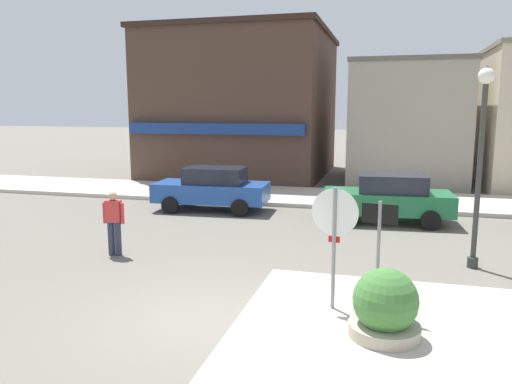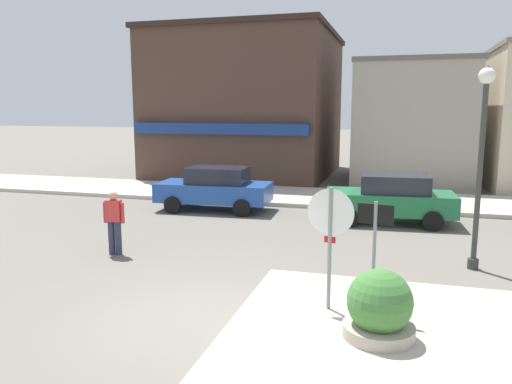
% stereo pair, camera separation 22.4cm
% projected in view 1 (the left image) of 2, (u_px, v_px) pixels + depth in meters
% --- Properties ---
extents(ground_plane, '(160.00, 160.00, 0.00)m').
position_uv_depth(ground_plane, '(203.00, 319.00, 8.68)').
color(ground_plane, '#6B665B').
extents(sidewalk_corner, '(6.40, 4.80, 0.15)m').
position_uv_depth(sidewalk_corner, '(438.00, 338.00, 7.79)').
color(sidewalk_corner, beige).
rests_on(sidewalk_corner, ground).
extents(kerb_far, '(80.00, 4.00, 0.15)m').
position_uv_depth(kerb_far, '(310.00, 197.00, 20.19)').
color(kerb_far, beige).
rests_on(kerb_far, ground).
extents(stop_sign, '(0.81, 0.14, 2.30)m').
position_uv_depth(stop_sign, '(334.00, 232.00, 8.56)').
color(stop_sign, gray).
rests_on(stop_sign, ground).
extents(one_way_sign, '(0.60, 0.10, 2.10)m').
position_uv_depth(one_way_sign, '(379.00, 246.00, 8.40)').
color(one_way_sign, gray).
rests_on(one_way_sign, ground).
extents(planter, '(1.10, 1.10, 1.23)m').
position_uv_depth(planter, '(385.00, 311.00, 7.63)').
color(planter, '#ADA38E').
rests_on(planter, ground).
extents(lamp_post, '(0.36, 0.36, 4.54)m').
position_uv_depth(lamp_post, '(482.00, 139.00, 10.99)').
color(lamp_post, '#333833').
rests_on(lamp_post, ground).
extents(parked_car_nearest, '(4.09, 2.05, 1.56)m').
position_uv_depth(parked_car_nearest, '(212.00, 188.00, 17.77)').
color(parked_car_nearest, '#234C9E').
rests_on(parked_car_nearest, ground).
extents(parked_car_second, '(4.12, 2.11, 1.56)m').
position_uv_depth(parked_car_second, '(388.00, 198.00, 15.89)').
color(parked_car_second, '#1E6B3D').
rests_on(parked_car_second, ground).
extents(pedestrian_crossing_near, '(0.56, 0.26, 1.61)m').
position_uv_depth(pedestrian_crossing_near, '(114.00, 221.00, 12.31)').
color(pedestrian_crossing_near, '#2D334C').
rests_on(pedestrian_crossing_near, ground).
extents(building_corner_shop, '(9.09, 10.17, 7.59)m').
position_uv_depth(building_corner_shop, '(245.00, 105.00, 27.28)').
color(building_corner_shop, '#473328').
rests_on(building_corner_shop, ground).
extents(building_storefront_left_near, '(5.41, 6.33, 5.83)m').
position_uv_depth(building_storefront_left_near, '(407.00, 123.00, 24.34)').
color(building_storefront_left_near, '#9E9384').
rests_on(building_storefront_left_near, ground).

